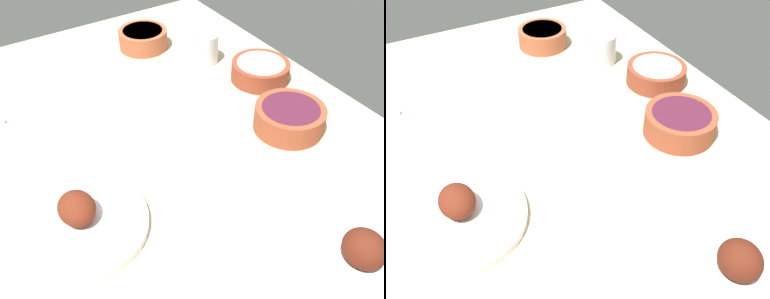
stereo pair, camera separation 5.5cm
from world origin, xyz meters
The scene contains 7 objects.
dining_table centered at (0.00, 0.00, 2.00)cm, with size 140.00×90.00×4.00cm, color #C6B28E.
plate_center_main centered at (35.43, 10.71, 5.86)cm, with size 22.17×22.17×7.67cm.
plate_near_viewer centered at (4.70, -27.15, 5.48)cm, with size 25.35×25.35×6.68cm.
bowl_onions centered at (3.66, 23.49, 7.09)cm, with size 15.74×15.74×5.69cm.
bowl_sauce centered at (-47.40, 13.65, 6.94)cm, with size 13.83×13.83×5.40cm.
bowl_cream centered at (-15.78, 31.07, 6.71)cm, with size 14.98×14.98×4.95cm.
water_tumbler centered at (-31.23, 24.21, 8.11)cm, with size 7.33×7.33×8.22cm, color silver.
Camera 2 is at (60.53, -32.26, 66.90)cm, focal length 41.21 mm.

